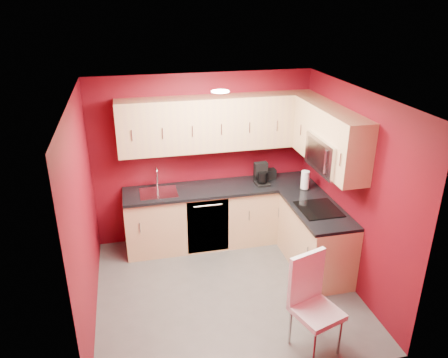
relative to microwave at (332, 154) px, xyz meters
name	(u,v)px	position (x,y,z in m)	size (l,w,h in m)	color
floor	(226,290)	(-1.39, -0.20, -1.66)	(3.20, 3.20, 0.00)	#514E4B
ceiling	(226,96)	(-1.39, -0.20, 0.84)	(3.20, 3.20, 0.00)	white
wall_back	(203,158)	(-1.39, 1.30, -0.41)	(3.20, 3.20, 0.00)	#650912
wall_front	(266,277)	(-1.39, -1.70, -0.41)	(3.20, 3.20, 0.00)	#650912
wall_left	(83,217)	(-2.99, -0.20, -0.41)	(3.00, 3.00, 0.00)	#650912
wall_right	(351,190)	(0.21, -0.20, -0.41)	(3.00, 3.00, 0.00)	#650912
base_cabinets_back	(221,215)	(-1.19, 1.00, -1.22)	(2.80, 0.60, 0.87)	#D6B77A
base_cabinets_right	(315,239)	(-0.09, 0.05, -1.22)	(0.60, 1.30, 0.87)	#D6B77A
countertop_back	(221,188)	(-1.19, 0.99, -0.77)	(2.80, 0.63, 0.04)	black
countertop_right	(318,210)	(-0.11, 0.04, -0.77)	(0.63, 1.27, 0.04)	black
upper_cabinets_back	(219,123)	(-1.19, 1.13, 0.17)	(2.80, 0.35, 0.75)	tan
upper_cabinets_right	(328,131)	(0.03, 0.24, 0.23)	(0.35, 1.55, 0.75)	tan
microwave	(332,154)	(0.00, 0.00, 0.00)	(0.42, 0.76, 0.42)	silver
cooktop	(318,209)	(-0.11, 0.00, -0.74)	(0.50, 0.55, 0.01)	black
sink	(158,190)	(-2.09, 1.00, -0.72)	(0.52, 0.42, 0.35)	silver
dishwasher_front	(208,226)	(-1.44, 0.71, -1.22)	(0.60, 0.02, 0.82)	black
downlight	(220,91)	(-1.39, 0.10, 0.82)	(0.20, 0.20, 0.01)	white
coffee_maker	(262,174)	(-0.59, 0.94, -0.59)	(0.19, 0.25, 0.32)	black
napkin_holder	(271,174)	(-0.39, 1.13, -0.68)	(0.14, 0.14, 0.15)	black
paper_towel	(305,180)	(-0.04, 0.65, -0.61)	(0.15, 0.15, 0.27)	white
dining_chair	(317,307)	(-0.71, -1.37, -1.12)	(0.44, 0.46, 1.08)	white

